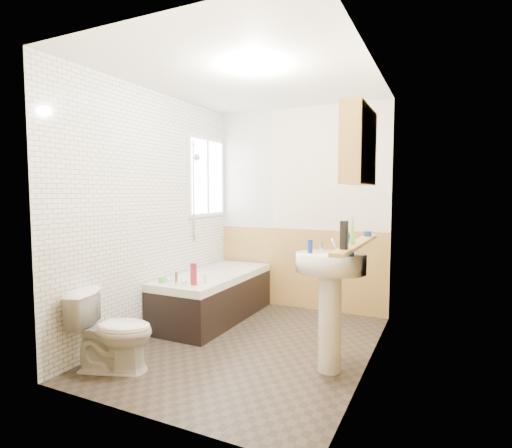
% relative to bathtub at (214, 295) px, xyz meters
% --- Properties ---
extents(floor, '(2.80, 2.80, 0.00)m').
position_rel_bathtub_xyz_m(floor, '(0.73, -0.55, -0.28)').
color(floor, '#2F2721').
rests_on(floor, ground).
extents(ceiling, '(2.80, 2.80, 0.00)m').
position_rel_bathtub_xyz_m(ceiling, '(0.73, -0.55, 2.22)').
color(ceiling, white).
rests_on(ceiling, ground).
extents(wall_back, '(2.20, 0.02, 2.50)m').
position_rel_bathtub_xyz_m(wall_back, '(0.73, 0.86, 0.97)').
color(wall_back, beige).
rests_on(wall_back, ground).
extents(wall_front, '(2.20, 0.02, 2.50)m').
position_rel_bathtub_xyz_m(wall_front, '(0.73, -1.96, 0.97)').
color(wall_front, beige).
rests_on(wall_front, ground).
extents(wall_left, '(0.02, 2.80, 2.50)m').
position_rel_bathtub_xyz_m(wall_left, '(-0.38, -0.55, 0.97)').
color(wall_left, beige).
rests_on(wall_left, ground).
extents(wall_right, '(0.02, 2.80, 2.50)m').
position_rel_bathtub_xyz_m(wall_right, '(1.84, -0.55, 0.97)').
color(wall_right, beige).
rests_on(wall_right, ground).
extents(wainscot_right, '(0.01, 2.80, 1.00)m').
position_rel_bathtub_xyz_m(wainscot_right, '(1.82, -0.55, 0.22)').
color(wainscot_right, tan).
rests_on(wainscot_right, wall_right).
extents(wainscot_front, '(2.20, 0.01, 1.00)m').
position_rel_bathtub_xyz_m(wainscot_front, '(0.73, -1.94, 0.22)').
color(wainscot_front, tan).
rests_on(wainscot_front, wall_front).
extents(wainscot_back, '(2.20, 0.01, 1.00)m').
position_rel_bathtub_xyz_m(wainscot_back, '(0.73, 0.83, 0.22)').
color(wainscot_back, tan).
rests_on(wainscot_back, wall_back).
extents(tile_cladding_left, '(0.01, 2.80, 2.50)m').
position_rel_bathtub_xyz_m(tile_cladding_left, '(-0.36, -0.55, 0.97)').
color(tile_cladding_left, white).
rests_on(tile_cladding_left, wall_left).
extents(tile_return_back, '(0.75, 0.01, 1.50)m').
position_rel_bathtub_xyz_m(tile_return_back, '(0.00, 0.83, 1.47)').
color(tile_return_back, white).
rests_on(tile_return_back, wall_back).
extents(window, '(0.03, 0.79, 0.99)m').
position_rel_bathtub_xyz_m(window, '(-0.33, 0.40, 1.37)').
color(window, white).
rests_on(window, wall_left).
extents(bathtub, '(0.70, 1.62, 0.67)m').
position_rel_bathtub_xyz_m(bathtub, '(0.00, 0.00, 0.00)').
color(bathtub, black).
rests_on(bathtub, floor).
extents(shower_riser, '(0.10, 0.08, 1.18)m').
position_rel_bathtub_xyz_m(shower_riser, '(-0.31, 0.07, 1.30)').
color(shower_riser, silver).
rests_on(shower_riser, wall_left).
extents(toilet, '(0.75, 0.57, 0.65)m').
position_rel_bathtub_xyz_m(toilet, '(-0.03, -1.52, 0.05)').
color(toilet, white).
rests_on(toilet, floor).
extents(sink, '(0.57, 0.46, 1.09)m').
position_rel_bathtub_xyz_m(sink, '(1.57, -0.78, 0.41)').
color(sink, white).
rests_on(sink, floor).
extents(pine_shelf, '(0.10, 1.31, 0.03)m').
position_rel_bathtub_xyz_m(pine_shelf, '(1.77, -0.75, 0.78)').
color(pine_shelf, tan).
rests_on(pine_shelf, wall_right).
extents(medicine_cabinet, '(0.17, 0.68, 0.62)m').
position_rel_bathtub_xyz_m(medicine_cabinet, '(1.74, -0.61, 1.55)').
color(medicine_cabinet, tan).
rests_on(medicine_cabinet, wall_right).
extents(foam_can, '(0.07, 0.07, 0.19)m').
position_rel_bathtub_xyz_m(foam_can, '(1.77, -1.19, 0.89)').
color(foam_can, black).
rests_on(foam_can, pine_shelf).
extents(green_bottle, '(0.06, 0.06, 0.23)m').
position_rel_bathtub_xyz_m(green_bottle, '(1.77, -0.92, 0.90)').
color(green_bottle, '#59C647').
rests_on(green_bottle, pine_shelf).
extents(black_jar, '(0.09, 0.09, 0.04)m').
position_rel_bathtub_xyz_m(black_jar, '(1.77, -0.28, 0.81)').
color(black_jar, navy).
rests_on(black_jar, pine_shelf).
extents(soap_bottle, '(0.17, 0.24, 0.10)m').
position_rel_bathtub_xyz_m(soap_bottle, '(1.71, -0.83, 0.74)').
color(soap_bottle, navy).
rests_on(soap_bottle, sink).
extents(clear_bottle, '(0.05, 0.05, 0.11)m').
position_rel_bathtub_xyz_m(clear_bottle, '(1.42, -0.83, 0.75)').
color(clear_bottle, '#19339E').
rests_on(clear_bottle, sink).
extents(blue_gel, '(0.07, 0.06, 0.22)m').
position_rel_bathtub_xyz_m(blue_gel, '(0.14, -0.61, 0.36)').
color(blue_gel, maroon).
rests_on(blue_gel, bathtub).
extents(cream_jar, '(0.09, 0.09, 0.05)m').
position_rel_bathtub_xyz_m(cream_jar, '(-0.22, -0.65, 0.28)').
color(cream_jar, '#59C647').
rests_on(cream_jar, bathtub).
extents(orange_bottle, '(0.04, 0.04, 0.10)m').
position_rel_bathtub_xyz_m(orange_bottle, '(0.21, -0.51, 0.30)').
color(orange_bottle, silver).
rests_on(orange_bottle, bathtub).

